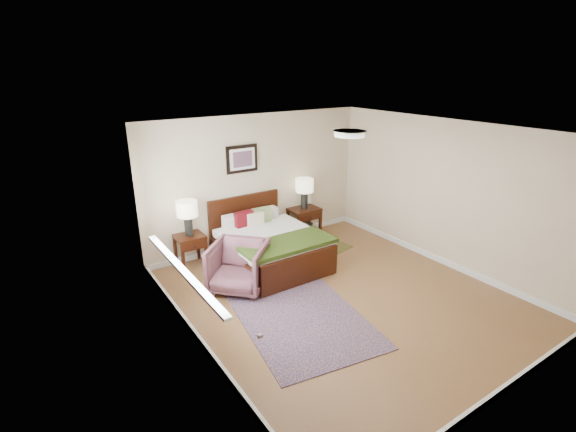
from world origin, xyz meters
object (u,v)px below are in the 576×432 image
object	(u,v)px
armchair	(238,267)
nightstand_left	(190,242)
nightstand_right	(305,219)
lamp_left	(187,211)
lamp_right	(305,188)
bed	(269,239)
rug_persian	(301,318)

from	to	relation	value
armchair	nightstand_left	bearing A→B (deg)	151.67
nightstand_right	lamp_left	size ratio (longest dim) A/B	0.98
nightstand_right	lamp_right	bearing A→B (deg)	90.00
bed	nightstand_right	bearing A→B (deg)	28.58
lamp_right	rug_persian	xyz separation A→B (m)	(-1.78, -2.40, -1.02)
nightstand_right	armchair	distance (m)	2.42
bed	nightstand_right	world-z (taller)	bed
lamp_right	rug_persian	bearing A→B (deg)	-126.57
bed	nightstand_right	distance (m)	1.44
bed	nightstand_left	xyz separation A→B (m)	(-1.17, 0.68, -0.03)
nightstand_right	rug_persian	size ratio (longest dim) A/B	0.27
lamp_right	rug_persian	distance (m)	3.16
nightstand_left	armchair	distance (m)	1.21
lamp_left	armchair	distance (m)	1.38
nightstand_right	rug_persian	bearing A→B (deg)	-126.73
lamp_right	armchair	bearing A→B (deg)	-150.64
nightstand_left	lamp_left	distance (m)	0.55
nightstand_right	bed	bearing A→B (deg)	-151.42
bed	lamp_left	distance (m)	1.46
bed	lamp_left	size ratio (longest dim) A/B	3.10
lamp_left	lamp_right	xyz separation A→B (m)	(2.43, 0.00, 0.03)
armchair	rug_persian	xyz separation A→B (m)	(0.33, -1.21, -0.37)
armchair	rug_persian	size ratio (longest dim) A/B	0.37
bed	lamp_left	xyz separation A→B (m)	(-1.17, 0.70, 0.53)
bed	armchair	distance (m)	0.99
nightstand_right	rug_persian	world-z (taller)	nightstand_right
nightstand_left	lamp_left	xyz separation A→B (m)	(0.00, 0.02, 0.55)
lamp_left	rug_persian	bearing A→B (deg)	-74.81
nightstand_left	lamp_right	world-z (taller)	lamp_right
lamp_left	nightstand_right	bearing A→B (deg)	-0.32
nightstand_left	lamp_right	bearing A→B (deg)	0.48
nightstand_left	nightstand_right	size ratio (longest dim) A/B	0.95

